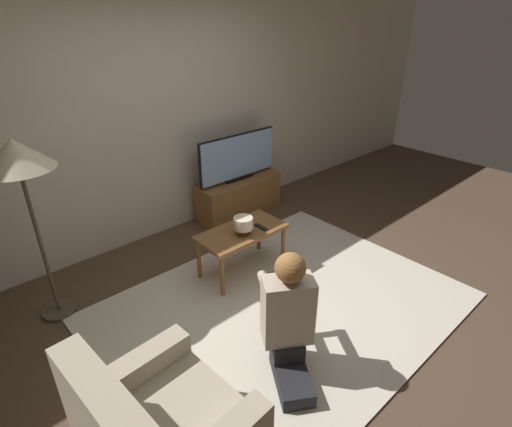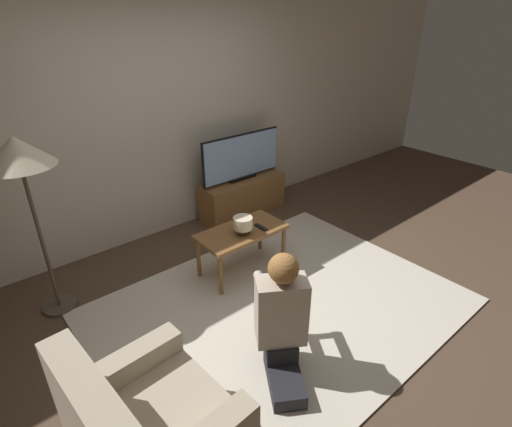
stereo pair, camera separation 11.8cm
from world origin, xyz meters
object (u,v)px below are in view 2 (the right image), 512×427
(tv, at_px, (242,157))
(floor_lamp, at_px, (19,160))
(person_kneeling, at_px, (282,315))
(table_lamp, at_px, (243,224))
(coffee_table, at_px, (242,235))

(tv, bearing_deg, floor_lamp, -170.51)
(person_kneeling, height_order, table_lamp, person_kneeling)
(coffee_table, relative_size, person_kneeling, 0.89)
(floor_lamp, height_order, table_lamp, floor_lamp)
(floor_lamp, bearing_deg, table_lamp, -23.18)
(coffee_table, bearing_deg, floor_lamp, 159.20)
(coffee_table, bearing_deg, person_kneeling, -115.90)
(tv, xyz_separation_m, person_kneeling, (-1.33, -2.11, -0.27))
(floor_lamp, relative_size, person_kneeling, 1.60)
(table_lamp, bearing_deg, floor_lamp, 156.82)
(coffee_table, height_order, floor_lamp, floor_lamp)
(tv, height_order, table_lamp, tv)
(coffee_table, bearing_deg, table_lamp, -117.45)
(floor_lamp, height_order, person_kneeling, floor_lamp)
(person_kneeling, bearing_deg, tv, -89.96)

